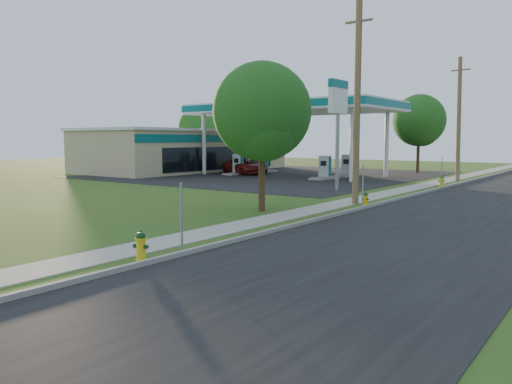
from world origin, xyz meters
The scene contains 24 objects.
ground_plane centered at (0.00, 0.00, 0.00)m, with size 140.00×140.00×0.00m, color #2A5220.
road centered at (4.50, 10.00, 0.01)m, with size 8.00×120.00×0.02m, color black.
curb centered at (0.50, 10.00, 0.07)m, with size 0.15×120.00×0.15m, color gray.
sidewalk centered at (-1.25, 10.00, 0.01)m, with size 1.50×120.00×0.03m, color gray.
forecourt centered at (-16.00, 32.00, 0.01)m, with size 26.00×28.00×0.02m, color black.
utility_pole_mid centered at (-0.60, 17.00, 4.95)m, with size 1.40×0.32×9.80m.
utility_pole_far centered at (-0.60, 35.00, 4.80)m, with size 1.40×0.32×9.50m.
sign_post_near centered at (0.25, 4.20, 1.00)m, with size 0.05×0.04×2.00m, color gray.
sign_post_mid centered at (0.25, 16.00, 1.00)m, with size 0.05×0.04×2.00m, color gray.
sign_post_far centered at (0.25, 28.20, 1.00)m, with size 0.05×0.04×2.00m, color gray.
gas_canopy centered at (-14.00, 32.00, 5.90)m, with size 18.18×9.18×6.40m.
fuel_pump_nw centered at (-18.50, 30.00, 0.72)m, with size 1.20×3.20×1.90m.
fuel_pump_ne centered at (-9.50, 30.00, 0.72)m, with size 1.20×3.20×1.90m.
fuel_pump_sw centered at (-18.50, 34.00, 0.72)m, with size 1.20×3.20×1.90m.
fuel_pump_se centered at (-9.50, 34.00, 0.72)m, with size 1.20×3.20×1.90m.
convenience_store centered at (-26.98, 32.00, 2.13)m, with size 10.40×22.40×4.25m.
price_pylon centered at (-4.50, 22.50, 5.43)m, with size 0.34×2.04×6.85m.
tree_verge centered at (-2.81, 12.25, 4.24)m, with size 4.35×4.35×6.59m.
tree_lot centered at (-6.06, 42.19, 4.84)m, with size 4.96×4.96×7.52m.
tree_back centered at (-33.42, 40.51, 4.65)m, with size 4.76×4.76×7.22m.
hydrant_near centered at (0.12, 2.85, 0.41)m, with size 0.44×0.39×0.84m.
hydrant_mid centered at (0.15, 16.54, 0.34)m, with size 0.36×0.32×0.70m.
hydrant_far centered at (0.02, 29.05, 0.39)m, with size 0.41×0.37×0.79m.
car_red centered at (-18.34, 30.86, 0.75)m, with size 2.48×5.37×1.49m, color maroon.
Camera 1 is at (10.12, -5.53, 3.17)m, focal length 35.00 mm.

